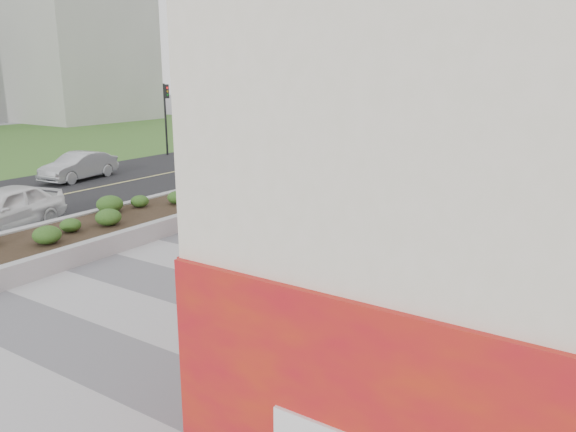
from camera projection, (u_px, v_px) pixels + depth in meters
name	position (u px, v px, depth m)	size (l,w,h in m)	color
ground	(147.00, 323.00, 11.31)	(160.00, 160.00, 0.00)	gray
walkway	(239.00, 278.00, 13.73)	(8.00, 36.00, 0.01)	#A8A8AD
planter	(186.00, 203.00, 19.79)	(3.00, 18.00, 0.90)	#9E9EA0
street	(72.00, 193.00, 23.36)	(10.00, 40.00, 0.00)	black
traffic_signal_near	(302.00, 114.00, 28.61)	(0.33, 0.28, 4.20)	black
traffic_signal_far	(166.00, 108.00, 33.10)	(0.33, 0.28, 4.20)	black
distant_bldg_west_a	(52.00, 9.00, 56.74)	(18.00, 12.00, 22.00)	#ADAAA3
distant_bldg_north_l	(521.00, 18.00, 55.90)	(16.00, 12.00, 20.00)	#ADAAA3
manhole_cover	(255.00, 283.00, 13.47)	(0.44, 0.44, 0.01)	#595654
skateboarder	(349.00, 186.00, 20.80)	(0.59, 0.75, 1.55)	beige
car_white	(1.00, 210.00, 17.46)	(1.72, 4.27, 1.45)	white
car_silver	(79.00, 166.00, 26.03)	(1.34, 3.84, 1.27)	#B0B3B9
car_dark	(309.00, 141.00, 33.96)	(2.17, 5.33, 1.55)	black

